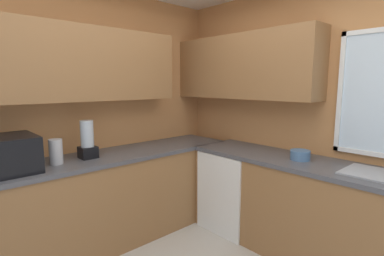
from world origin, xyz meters
TOP-DOWN VIEW (x-y plane):
  - room_shell at (-0.74, 0.53)m, footprint 3.55×3.53m
  - counter_run_left at (-1.40, 0.00)m, footprint 0.65×3.14m
  - counter_run_back at (0.21, 1.39)m, footprint 2.64×0.65m
  - dishwasher at (-0.74, 1.36)m, footprint 0.60×0.60m
  - microwave at (-1.40, -0.66)m, footprint 0.48×0.36m
  - kettle at (-1.38, -0.32)m, footprint 0.11×0.11m
  - bowl at (-0.01, 1.39)m, footprint 0.18×0.18m
  - blender_appliance at (-1.40, -0.03)m, footprint 0.15×0.15m

SIDE VIEW (x-z plane):
  - dishwasher at x=-0.74m, z-range 0.00..0.87m
  - counter_run_left at x=-1.40m, z-range 0.00..0.92m
  - counter_run_back at x=0.21m, z-range 0.00..0.92m
  - bowl at x=-0.01m, z-range 0.92..1.01m
  - kettle at x=-1.38m, z-range 0.92..1.14m
  - microwave at x=-1.40m, z-range 0.92..1.21m
  - blender_appliance at x=-1.40m, z-range 0.90..1.26m
  - room_shell at x=-0.74m, z-range 0.50..3.15m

